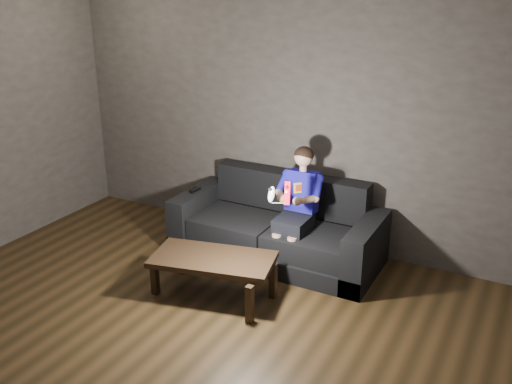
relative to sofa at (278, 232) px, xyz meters
The scene contains 8 objects.
floor 2.05m from the sofa, 93.88° to the right, with size 5.00×5.00×0.00m, color black.
back_wall 1.20m from the sofa, 106.35° to the left, with size 5.00×0.04×2.70m, color #36302E.
sofa is the anchor object (origin of this frame).
child 0.48m from the sofa, 12.55° to the right, with size 0.44×0.54×1.08m.
wii_remote_red 0.85m from the sofa, 56.20° to the right, with size 0.07×0.09×0.21m.
nunchuk_white 0.77m from the sofa, 71.24° to the right, with size 0.08×0.11×0.16m.
wii_remote_black 0.97m from the sofa, behind, with size 0.04×0.15×0.03m.
coffee_table 0.97m from the sofa, 99.35° to the right, with size 1.14×0.75×0.38m.
Camera 1 is at (2.37, -2.61, 2.65)m, focal length 40.00 mm.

